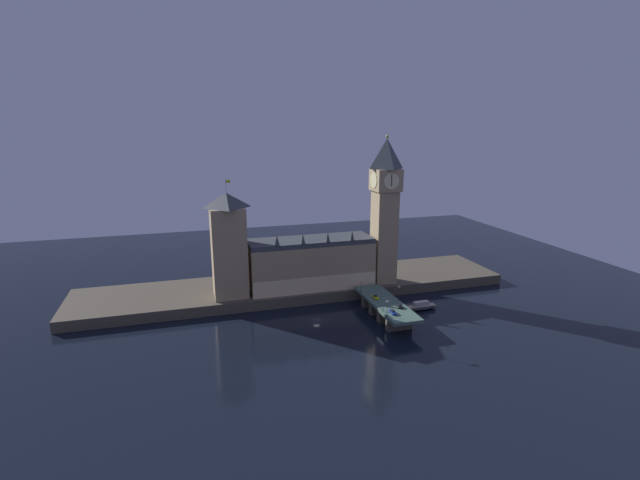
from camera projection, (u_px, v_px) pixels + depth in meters
The scene contains 15 objects.
ground_plane at pixel (317, 320), 206.38m from camera, with size 400.00×400.00×0.00m, color black.
embankment at pixel (296, 286), 242.02m from camera, with size 220.00×42.00×5.11m.
parliament_hall at pixel (311, 263), 232.30m from camera, with size 61.90×20.69×29.63m.
clock_tower at pixel (385, 207), 232.72m from camera, with size 13.38×13.49×74.92m.
victoria_tower at pixel (229, 245), 216.87m from camera, with size 16.01×16.01×55.52m.
bridge at pixel (386, 307), 209.20m from camera, with size 13.27×46.00×7.24m.
car_northbound_lead at pixel (375, 297), 212.35m from camera, with size 1.86×4.04×1.52m.
car_northbound_trail at pixel (393, 312), 195.36m from camera, with size 1.89×4.70×1.49m.
car_southbound_lead at pixel (399, 306), 202.02m from camera, with size 1.87×4.04×1.39m.
pedestrian_near_rail at pixel (383, 309), 197.65m from camera, with size 0.38×0.38×1.73m.
pedestrian_mid_walk at pixel (394, 295), 214.05m from camera, with size 0.38×0.38×1.82m.
street_lamp_near at pixel (387, 306), 192.14m from camera, with size 1.34×0.60×6.86m.
street_lamp_mid at pixel (399, 291), 209.27m from camera, with size 1.34×0.60×6.97m.
street_lamp_far at pixel (361, 284), 219.54m from camera, with size 1.34×0.60×6.64m.
boat_downstream at pixel (421, 307), 217.82m from camera, with size 16.57×4.72×4.11m.
Camera 1 is at (-53.27, -183.99, 84.80)m, focal length 26.00 mm.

